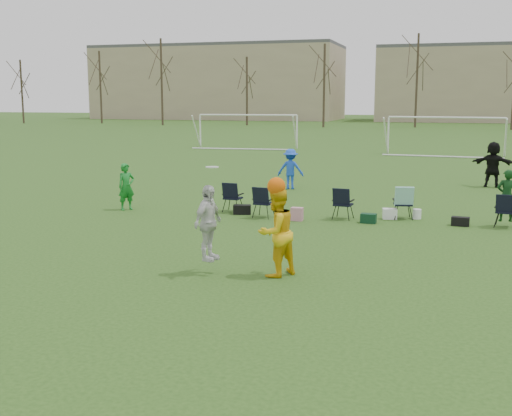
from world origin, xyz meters
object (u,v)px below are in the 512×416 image
(fielder_green_near, at_px, (126,187))
(center_contest, at_px, (254,228))
(goal_left, at_px, (248,122))
(goal_mid, at_px, (446,125))
(fielder_blue, at_px, (290,169))
(fielder_black, at_px, (493,164))

(fielder_green_near, distance_m, center_contest, 8.96)
(goal_left, xyz_separation_m, goal_mid, (14.00, -2.00, 0.00))
(center_contest, bearing_deg, goal_left, 107.79)
(fielder_blue, height_order, goal_left, goal_left)
(fielder_green_near, relative_size, fielder_blue, 0.95)
(center_contest, bearing_deg, fielder_black, 70.66)
(goal_mid, bearing_deg, goal_left, 175.87)
(fielder_blue, height_order, fielder_black, fielder_black)
(fielder_black, bearing_deg, goal_mid, -68.14)
(fielder_green_near, distance_m, fielder_black, 15.08)
(center_contest, distance_m, goal_left, 34.58)
(goal_mid, bearing_deg, center_contest, -92.34)
(fielder_green_near, height_order, goal_left, goal_left)
(fielder_black, xyz_separation_m, goal_left, (-16.07, 17.23, 0.98))
(center_contest, xyz_separation_m, goal_left, (-10.56, 32.91, 0.92))
(goal_mid, bearing_deg, fielder_green_near, -107.68)
(fielder_blue, bearing_deg, fielder_green_near, 51.39)
(goal_left, bearing_deg, fielder_black, -51.99)
(fielder_green_near, relative_size, goal_left, 0.21)
(center_contest, distance_m, goal_mid, 31.12)
(fielder_green_near, distance_m, goal_left, 26.93)
(fielder_green_near, bearing_deg, center_contest, -96.70)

